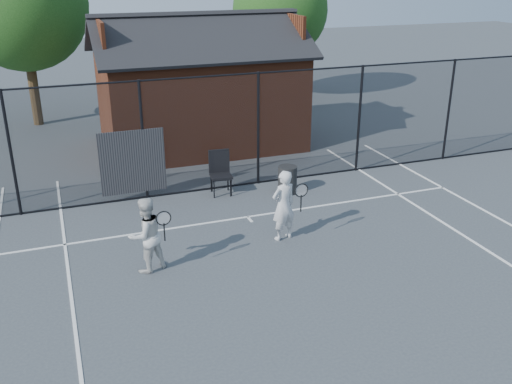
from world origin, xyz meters
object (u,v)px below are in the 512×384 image
object	(u,v)px
clubhouse	(200,96)
player_front	(284,205)
chair_left	(221,175)
player_back	(146,235)
waste_bin	(287,180)
chair_right	(221,174)

from	to	relation	value
clubhouse	player_front	size ratio (longest dim) A/B	4.17
player_front	chair_left	distance (m)	2.97
player_back	chair_left	world-z (taller)	player_back
player_front	player_back	xyz separation A→B (m)	(-2.97, -0.34, -0.03)
player_front	chair_left	world-z (taller)	player_front
clubhouse	waste_bin	xyz separation A→B (m)	(0.97, -4.90, -1.25)
player_front	waste_bin	distance (m)	2.70
player_back	waste_bin	distance (m)	4.96
player_front	waste_bin	size ratio (longest dim) A/B	2.17
clubhouse	waste_bin	world-z (taller)	clubhouse
clubhouse	chair_left	distance (m)	4.58
player_back	clubhouse	bearing A→B (deg)	67.78
player_front	waste_bin	bearing A→B (deg)	65.00
clubhouse	waste_bin	size ratio (longest dim) A/B	9.07
chair_right	waste_bin	world-z (taller)	chair_right
player_front	chair_right	size ratio (longest dim) A/B	1.41
clubhouse	player_back	size ratio (longest dim) A/B	4.34
player_back	waste_bin	bearing A→B (deg)	33.96
clubhouse	chair_left	size ratio (longest dim) A/B	6.17
chair_left	clubhouse	bearing A→B (deg)	90.93
player_back	chair_right	bearing A→B (deg)	52.90
waste_bin	clubhouse	bearing A→B (deg)	101.21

